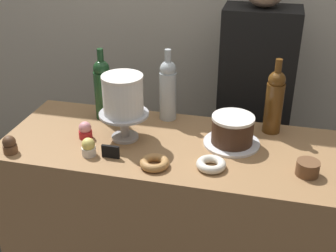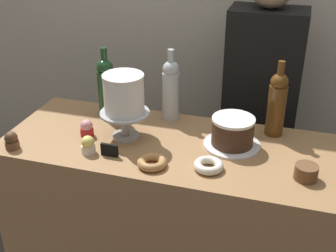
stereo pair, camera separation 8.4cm
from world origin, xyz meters
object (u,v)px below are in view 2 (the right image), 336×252
wine_bottle_green (106,87)px  cupcake_lemon (88,145)px  cake_stand_pedestal (125,120)px  white_layer_cake (124,94)px  chocolate_round_cake (233,131)px  barista_figure (258,119)px  cookie_stack (306,172)px  donut_maple (152,162)px  cupcake_chocolate (12,141)px  cupcake_strawberry (87,128)px  wine_bottle_amber (277,103)px  donut_sugar (209,165)px  price_sign_chalkboard (109,150)px  wine_bottle_clear (171,89)px

wine_bottle_green → cupcake_lemon: bearing=-79.4°
cake_stand_pedestal → white_layer_cake: (-0.00, 0.00, 0.12)m
chocolate_round_cake → barista_figure: bearing=83.0°
cake_stand_pedestal → cookie_stack: size_ratio=2.44×
white_layer_cake → barista_figure: bearing=48.4°
wine_bottle_green → donut_maple: bearing=-46.4°
cupcake_chocolate → donut_maple: (0.58, 0.04, -0.02)m
cupcake_chocolate → barista_figure: 1.20m
cake_stand_pedestal → chocolate_round_cake: chocolate_round_cake is taller
cupcake_lemon → barista_figure: 0.95m
cupcake_strawberry → donut_maple: size_ratio=0.66×
cake_stand_pedestal → white_layer_cake: bearing=176.4°
wine_bottle_green → cookie_stack: 0.93m
cupcake_chocolate → white_layer_cake: bearing=28.3°
wine_bottle_green → wine_bottle_amber: (0.75, 0.04, 0.00)m
wine_bottle_amber → white_layer_cake: bearing=-160.3°
cookie_stack → donut_sugar: bearing=-173.5°
white_layer_cake → cupcake_lemon: 0.25m
price_sign_chalkboard → donut_maple: bearing=-7.0°
cupcake_strawberry → cupcake_lemon: (0.07, -0.13, 0.00)m
cupcake_chocolate → barista_figure: (0.90, 0.78, -0.14)m
donut_sugar → donut_maple: bearing=-169.0°
price_sign_chalkboard → barista_figure: bearing=55.0°
white_layer_cake → cupcake_strawberry: (-0.16, -0.03, -0.16)m
chocolate_round_cake → wine_bottle_green: (-0.59, 0.11, 0.08)m
cake_stand_pedestal → donut_sugar: size_ratio=1.83×
donut_maple → cupcake_strawberry: bearing=156.7°
wine_bottle_green → donut_maple: size_ratio=2.91×
white_layer_cake → wine_bottle_green: size_ratio=0.51×
cupcake_strawberry → cupcake_lemon: size_ratio=1.00×
donut_maple → barista_figure: size_ratio=0.07×
cupcake_chocolate → price_sign_chalkboard: (0.40, 0.06, -0.01)m
wine_bottle_amber → donut_maple: (-0.41, -0.39, -0.13)m
barista_figure → price_sign_chalkboard: bearing=-125.0°
chocolate_round_cake → wine_bottle_amber: wine_bottle_amber is taller
cupcake_strawberry → chocolate_round_cake: bearing=8.8°
cupcake_chocolate → wine_bottle_clear: bearing=40.0°
wine_bottle_green → chocolate_round_cake: bearing=-10.5°
donut_sugar → barista_figure: 0.72m
donut_sugar → barista_figure: barista_figure is taller
cake_stand_pedestal → wine_bottle_clear: 0.27m
wine_bottle_amber → cupcake_strawberry: (-0.75, -0.25, -0.11)m
donut_maple → barista_figure: bearing=66.5°
white_layer_cake → wine_bottle_clear: size_ratio=0.51×
cake_stand_pedestal → barista_figure: bearing=48.4°
chocolate_round_cake → wine_bottle_clear: wine_bottle_clear is taller
white_layer_cake → wine_bottle_amber: wine_bottle_amber is taller
wine_bottle_green → cupcake_chocolate: 0.47m
white_layer_cake → cupcake_chocolate: white_layer_cake is taller
white_layer_cake → wine_bottle_green: (-0.15, 0.17, -0.05)m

